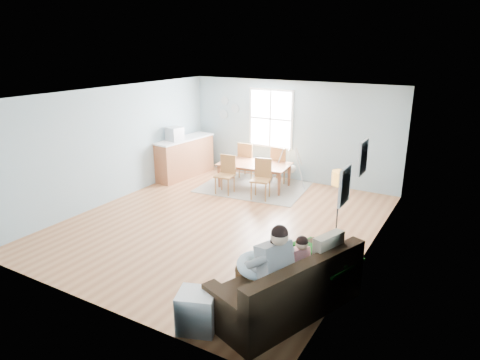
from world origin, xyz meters
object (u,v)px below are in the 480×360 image
Objects in this scene: father at (267,266)px; floor_lamp at (339,184)px; chair_ne at (280,162)px; counter at (184,157)px; monitor at (174,134)px; toddler at (297,256)px; storage_cube at (196,311)px; sofa at (289,291)px; dining_table at (254,176)px; chair_se at (262,176)px; baby_swing at (289,168)px; chair_sw at (226,172)px; chair_nw at (247,158)px.

floor_lamp is (0.14, 2.65, 0.42)m from father.
counter is at bearing -162.66° from chair_ne.
monitor is at bearing 161.67° from floor_lamp.
toddler reaches higher than chair_ne.
counter is at bearing 87.20° from monitor.
father is at bearing 47.95° from storage_cube.
monitor is (-5.23, 4.09, 0.97)m from sofa.
toddler reaches higher than sofa.
dining_table is at bearing 143.38° from floor_lamp.
monitor is at bearing 177.29° from chair_se.
chair_ne is at bearing 116.46° from sofa.
chair_ne is 0.30m from baby_swing.
chair_se is (0.54, -0.61, 0.24)m from dining_table.
floor_lamp reaches higher than chair_ne.
floor_lamp reaches higher than storage_cube.
baby_swing is (-2.12, 5.57, -0.34)m from father.
chair_ne is at bearing 17.34° from counter.
chair_sw is 1.87m from counter.
monitor is at bearing -146.78° from chair_nw.
sofa is 0.57m from father.
floor_lamp is 2.92m from chair_se.
toddler is at bearing -36.54° from monitor.
toddler is at bearing -62.60° from chair_ne.
sofa is 2.00× the size of baby_swing.
floor_lamp is 3.75m from dining_table.
chair_nw is (-3.34, 5.42, -0.19)m from father.
father is at bearing -134.03° from sofa.
chair_se is 1.63m from chair_nw.
counter is at bearing 169.48° from chair_se.
sofa is 6.71m from monitor.
baby_swing is (1.22, 0.15, -0.15)m from chair_nw.
monitor reaches higher than chair_nw.
baby_swing reaches higher than dining_table.
counter is at bearing 175.97° from dining_table.
chair_nw reaches higher than chair_sw.
baby_swing is at bearing 16.66° from counter.
monitor reaches higher than storage_cube.
toddler is 0.85× the size of chair_nw.
chair_ne is 0.82× the size of baby_swing.
chair_ne reaches higher than chair_se.
toddler is at bearing -65.19° from baby_swing.
toddler is at bearing 53.46° from storage_cube.
toddler is at bearing -46.66° from chair_sw.
chair_nw is 1.02× the size of chair_ne.
monitor is at bearing 138.94° from father.
floor_lamp is (-0.10, 2.40, 0.87)m from sofa.
chair_sw is (-2.54, 4.84, 0.28)m from storage_cube.
dining_table is 1.50× the size of baby_swing.
chair_sw is 1.82m from baby_swing.
sofa is at bearing -55.30° from chair_nw.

